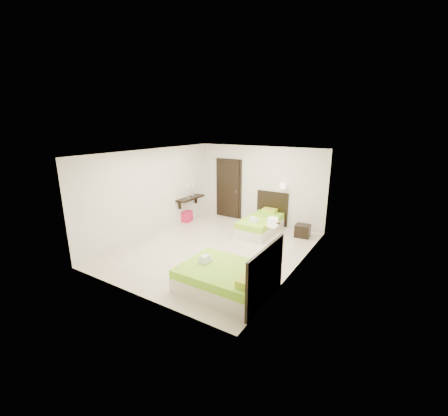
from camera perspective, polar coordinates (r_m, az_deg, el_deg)
The scene contains 7 objects.
floor at distance 8.28m, azimuth -1.70°, elevation -7.72°, with size 5.50×5.50×0.00m, color beige.
bed_single at distance 9.53m, azimuth 7.18°, elevation -2.87°, with size 1.09×1.82×1.50m.
bed_double at distance 6.25m, azimuth 0.90°, elevation -13.18°, with size 1.84×1.56×1.51m.
nightstand at distance 9.35m, azimuth 14.72°, elevation -4.22°, with size 0.43×0.38×0.38m, color black.
ottoman at distance 10.54m, azimuth -7.31°, elevation -1.55°, with size 0.37×0.37×0.37m, color #AA1638.
door at distance 10.76m, azimuth 0.88°, elevation 3.69°, with size 1.02×0.15×2.14m.
console_shelf at distance 10.42m, azimuth -6.43°, elevation 1.87°, with size 0.35×1.20×0.78m.
Camera 1 is at (4.22, -6.32, 3.30)m, focal length 24.00 mm.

